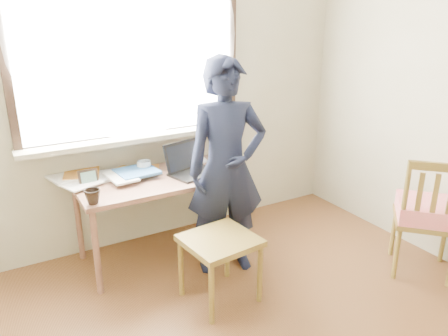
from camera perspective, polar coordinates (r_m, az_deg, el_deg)
room_shell at (r=2.01m, az=9.90°, el=12.88°), size 3.52×4.02×2.61m
desk at (r=3.41m, az=-8.41°, el=-2.29°), size 1.26×0.63×0.67m
laptop at (r=3.43m, az=-4.50°, el=0.26°), size 0.41×0.37×0.24m
mug_white at (r=3.51m, az=-10.40°, el=0.20°), size 0.15×0.15×0.09m
mug_dark at (r=3.00m, az=-16.78°, el=-3.60°), size 0.13×0.13×0.10m
mouse at (r=3.48m, az=-0.66°, el=-0.07°), size 0.09×0.06×0.03m
desk_clutter at (r=3.49m, az=-13.00°, el=-0.43°), size 0.94×0.43×0.05m
book_a at (r=3.46m, az=-16.31°, el=-1.14°), size 0.22×0.28×0.02m
book_b at (r=3.72m, az=-4.91°, el=0.99°), size 0.19×0.24×0.02m
picture_frame at (r=3.32m, az=-17.30°, el=-1.28°), size 0.14×0.02×0.11m
work_chair at (r=2.95m, az=-0.54°, el=-10.35°), size 0.50×0.48×0.46m
side_chair at (r=3.53m, az=24.98°, el=-5.31°), size 0.59×0.59×0.93m
person at (r=3.16m, az=0.35°, el=-0.07°), size 0.66×0.52×1.60m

